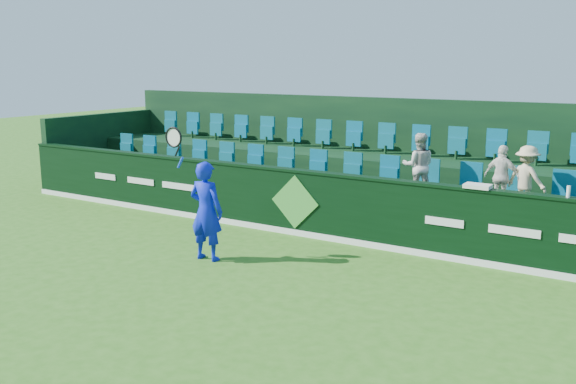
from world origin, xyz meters
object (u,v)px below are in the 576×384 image
Objects in this scene: towel at (478,186)px; drinks_bottle at (568,192)px; spectator_middle at (502,177)px; spectator_left at (419,166)px; tennis_player at (206,210)px; spectator_right at (527,178)px.

drinks_bottle reaches higher than towel.
towel is (-0.13, -1.12, -0.01)m from spectator_middle.
spectator_left reaches higher than spectator_middle.
tennis_player is 1.85× the size of spectator_left.
spectator_middle is (1.63, 0.00, -0.07)m from spectator_left.
drinks_bottle is (1.32, -1.12, 0.06)m from spectator_middle.
towel is at bearing 119.57° from spectator_left.
spectator_left is at bearing 52.71° from tennis_player.
spectator_right reaches higher than towel.
tennis_player is 4.36m from spectator_left.
spectator_middle is at bearing 83.50° from towel.
spectator_middle is 2.65× the size of towel.
drinks_bottle is (0.88, -1.12, 0.05)m from spectator_right.
spectator_left is at bearing 11.73° from spectator_middle.
tennis_player is 12.80× the size of drinks_bottle.
tennis_player is at bearing -150.62° from towel.
spectator_middle is 0.98× the size of spectator_right.
drinks_bottle is (1.45, 0.00, 0.06)m from towel.
tennis_player is at bearing 50.74° from spectator_middle.
spectator_middle is 6.21× the size of drinks_bottle.
spectator_left is 2.95× the size of towel.
towel is at bearing 95.23° from spectator_middle.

